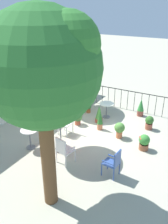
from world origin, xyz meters
TOP-DOWN VIEW (x-y plane):
  - ground_plane at (0.00, 0.00)m, footprint 60.00×60.00m
  - villa_facade at (0.00, 3.87)m, footprint 8.60×0.30m
  - terrace_railing at (3.07, 0.00)m, footprint 0.03×4.92m
  - shade_tree at (-3.74, -0.85)m, footprint 2.78×2.65m
  - patio_umbrella_0 at (1.91, 1.58)m, footprint 2.31×2.31m
  - patio_umbrella_1 at (-1.62, 0.28)m, footprint 2.00×2.00m
  - cafe_table_0 at (-2.06, 1.36)m, footprint 0.64×0.64m
  - cafe_table_1 at (1.72, 0.01)m, footprint 0.67×0.67m
  - patio_chair_0 at (-0.44, 0.81)m, footprint 0.50×0.47m
  - patio_chair_1 at (-2.22, -0.25)m, footprint 0.57×0.57m
  - patio_chair_2 at (-1.99, -1.94)m, footprint 0.46×0.50m
  - potted_plant_0 at (1.58, -2.07)m, footprint 0.36×0.36m
  - potted_plant_1 at (0.51, -0.25)m, footprint 0.24×0.24m
  - potted_plant_2 at (2.68, -1.34)m, footprint 0.30×0.30m
  - potted_plant_3 at (-0.06, -2.34)m, footprint 0.40×0.40m
  - potted_plant_4 at (0.43, 0.80)m, footprint 0.41×0.41m
  - potted_plant_5 at (0.29, -1.23)m, footprint 0.42×0.42m
  - potted_plant_6 at (1.10, 0.10)m, footprint 0.34×0.34m
  - potted_plant_7 at (1.76, 1.00)m, footprint 0.29×0.29m

SIDE VIEW (x-z plane):
  - ground_plane at x=0.00m, z-range 0.00..0.00m
  - potted_plant_7 at x=1.76m, z-range 0.03..0.51m
  - potted_plant_3 at x=-0.06m, z-range 0.02..0.62m
  - potted_plant_0 at x=1.58m, z-range 0.02..0.63m
  - potted_plant_4 at x=0.43m, z-range 0.04..0.61m
  - potted_plant_6 at x=1.10m, z-range -0.02..0.80m
  - potted_plant_5 at x=0.29m, z-range 0.06..0.72m
  - potted_plant_2 at x=2.68m, z-range 0.00..0.86m
  - potted_plant_1 at x=0.51m, z-range 0.00..0.97m
  - cafe_table_1 at x=1.72m, z-range 0.14..0.84m
  - cafe_table_0 at x=-2.06m, z-range 0.14..0.91m
  - patio_chair_2 at x=-1.99m, z-range 0.06..1.00m
  - patio_chair_0 at x=-0.44m, z-range 0.07..1.03m
  - patio_chair_1 at x=-2.22m, z-range 0.07..1.07m
  - terrace_railing at x=3.07m, z-range 0.17..1.18m
  - villa_facade at x=0.00m, z-range 0.00..3.62m
  - patio_umbrella_0 at x=1.91m, z-range 0.83..3.05m
  - patio_umbrella_1 at x=-1.62m, z-range 0.93..3.31m
  - shade_tree at x=-3.74m, z-range 1.18..6.21m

